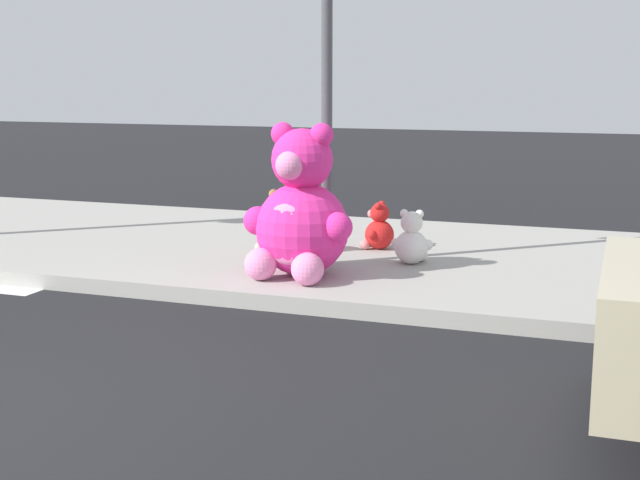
{
  "coord_description": "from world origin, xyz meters",
  "views": [
    {
      "loc": [
        3.88,
        -3.77,
        2.02
      ],
      "look_at": [
        1.22,
        3.6,
        0.55
      ],
      "focal_mm": 48.8,
      "sensor_mm": 36.0,
      "label": 1
    }
  ],
  "objects_px": {
    "plush_pink_large": "(300,216)",
    "plush_white": "(412,242)",
    "sign_pole": "(327,95)",
    "plush_brown": "(279,229)",
    "plush_red": "(378,230)"
  },
  "relations": [
    {
      "from": "plush_pink_large",
      "to": "plush_white",
      "type": "relative_size",
      "value": 2.6
    },
    {
      "from": "sign_pole",
      "to": "plush_white",
      "type": "xyz_separation_m",
      "value": [
        0.81,
        0.31,
        -1.47
      ]
    },
    {
      "from": "sign_pole",
      "to": "plush_brown",
      "type": "height_order",
      "value": "sign_pole"
    },
    {
      "from": "sign_pole",
      "to": "plush_pink_large",
      "type": "height_order",
      "value": "sign_pole"
    },
    {
      "from": "plush_brown",
      "to": "plush_white",
      "type": "bearing_deg",
      "value": 0.59
    },
    {
      "from": "plush_pink_large",
      "to": "plush_red",
      "type": "distance_m",
      "value": 1.61
    },
    {
      "from": "sign_pole",
      "to": "plush_pink_large",
      "type": "distance_m",
      "value": 1.26
    },
    {
      "from": "plush_brown",
      "to": "sign_pole",
      "type": "bearing_deg",
      "value": -24.48
    },
    {
      "from": "plush_white",
      "to": "plush_pink_large",
      "type": "bearing_deg",
      "value": -133.91
    },
    {
      "from": "plush_pink_large",
      "to": "plush_white",
      "type": "bearing_deg",
      "value": 46.09
    },
    {
      "from": "plush_pink_large",
      "to": "plush_white",
      "type": "distance_m",
      "value": 1.3
    },
    {
      "from": "plush_white",
      "to": "plush_brown",
      "type": "bearing_deg",
      "value": -179.41
    },
    {
      "from": "plush_red",
      "to": "plush_white",
      "type": "xyz_separation_m",
      "value": [
        0.53,
        -0.63,
        0.01
      ]
    },
    {
      "from": "plush_brown",
      "to": "plush_white",
      "type": "relative_size",
      "value": 1.24
    },
    {
      "from": "plush_pink_large",
      "to": "plush_brown",
      "type": "relative_size",
      "value": 2.1
    }
  ]
}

